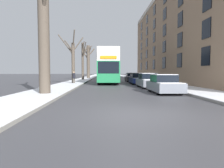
{
  "coord_description": "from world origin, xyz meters",
  "views": [
    {
      "loc": [
        -1.41,
        -6.99,
        1.5
      ],
      "look_at": [
        -0.56,
        14.86,
        0.2
      ],
      "focal_mm": 32.0,
      "sensor_mm": 36.0,
      "label": 1
    }
  ],
  "objects_px": {
    "bare_tree_left_0": "(44,30)",
    "parked_car_3": "(131,78)",
    "bare_tree_left_3": "(88,61)",
    "parked_car_1": "(148,81)",
    "bare_tree_left_2": "(83,59)",
    "bare_tree_left_1": "(73,60)",
    "oncoming_van": "(105,74)",
    "double_decker_bus": "(108,65)",
    "pedestrian_left_sidewalk": "(74,77)",
    "parked_car_2": "(138,79)",
    "parked_car_0": "(164,84)"
  },
  "relations": [
    {
      "from": "bare_tree_left_0",
      "to": "parked_car_3",
      "type": "height_order",
      "value": "bare_tree_left_0"
    },
    {
      "from": "bare_tree_left_3",
      "to": "parked_car_1",
      "type": "height_order",
      "value": "bare_tree_left_3"
    },
    {
      "from": "bare_tree_left_2",
      "to": "bare_tree_left_3",
      "type": "height_order",
      "value": "bare_tree_left_3"
    },
    {
      "from": "bare_tree_left_2",
      "to": "bare_tree_left_1",
      "type": "bearing_deg",
      "value": -90.55
    },
    {
      "from": "bare_tree_left_2",
      "to": "oncoming_van",
      "type": "bearing_deg",
      "value": 59.79
    },
    {
      "from": "bare_tree_left_2",
      "to": "parked_car_3",
      "type": "xyz_separation_m",
      "value": [
        8.14,
        -5.06,
        -3.15
      ]
    },
    {
      "from": "bare_tree_left_3",
      "to": "parked_car_3",
      "type": "xyz_separation_m",
      "value": [
        8.04,
        -15.6,
        -3.48
      ]
    },
    {
      "from": "bare_tree_left_3",
      "to": "double_decker_bus",
      "type": "bearing_deg",
      "value": -78.21
    },
    {
      "from": "parked_car_3",
      "to": "pedestrian_left_sidewalk",
      "type": "height_order",
      "value": "pedestrian_left_sidewalk"
    },
    {
      "from": "bare_tree_left_3",
      "to": "parked_car_3",
      "type": "relative_size",
      "value": 1.7
    },
    {
      "from": "bare_tree_left_1",
      "to": "parked_car_2",
      "type": "distance_m",
      "value": 8.59
    },
    {
      "from": "parked_car_0",
      "to": "parked_car_3",
      "type": "bearing_deg",
      "value": 90.0
    },
    {
      "from": "bare_tree_left_0",
      "to": "bare_tree_left_1",
      "type": "relative_size",
      "value": 1.29
    },
    {
      "from": "oncoming_van",
      "to": "bare_tree_left_3",
      "type": "bearing_deg",
      "value": 137.75
    },
    {
      "from": "parked_car_2",
      "to": "bare_tree_left_3",
      "type": "bearing_deg",
      "value": 110.18
    },
    {
      "from": "parked_car_2",
      "to": "oncoming_van",
      "type": "distance_m",
      "value": 18.75
    },
    {
      "from": "parked_car_1",
      "to": "oncoming_van",
      "type": "xyz_separation_m",
      "value": [
        -4.09,
        24.08,
        0.51
      ]
    },
    {
      "from": "double_decker_bus",
      "to": "pedestrian_left_sidewalk",
      "type": "height_order",
      "value": "double_decker_bus"
    },
    {
      "from": "bare_tree_left_1",
      "to": "parked_car_3",
      "type": "height_order",
      "value": "bare_tree_left_1"
    },
    {
      "from": "bare_tree_left_2",
      "to": "bare_tree_left_3",
      "type": "relative_size",
      "value": 0.9
    },
    {
      "from": "bare_tree_left_2",
      "to": "parked_car_3",
      "type": "height_order",
      "value": "bare_tree_left_2"
    },
    {
      "from": "double_decker_bus",
      "to": "parked_car_2",
      "type": "relative_size",
      "value": 2.26
    },
    {
      "from": "pedestrian_left_sidewalk",
      "to": "oncoming_van",
      "type": "bearing_deg",
      "value": 28.3
    },
    {
      "from": "bare_tree_left_0",
      "to": "bare_tree_left_1",
      "type": "bearing_deg",
      "value": 90.65
    },
    {
      "from": "bare_tree_left_2",
      "to": "double_decker_bus",
      "type": "distance_m",
      "value": 10.63
    },
    {
      "from": "bare_tree_left_0",
      "to": "double_decker_bus",
      "type": "xyz_separation_m",
      "value": [
        4.27,
        13.98,
        -1.69
      ]
    },
    {
      "from": "double_decker_bus",
      "to": "bare_tree_left_2",
      "type": "bearing_deg",
      "value": 114.11
    },
    {
      "from": "parked_car_0",
      "to": "parked_car_1",
      "type": "distance_m",
      "value": 5.24
    },
    {
      "from": "bare_tree_left_3",
      "to": "parked_car_1",
      "type": "bearing_deg",
      "value": -73.8
    },
    {
      "from": "parked_car_2",
      "to": "oncoming_van",
      "type": "relative_size",
      "value": 0.85
    },
    {
      "from": "bare_tree_left_2",
      "to": "oncoming_van",
      "type": "height_order",
      "value": "bare_tree_left_2"
    },
    {
      "from": "bare_tree_left_1",
      "to": "bare_tree_left_2",
      "type": "height_order",
      "value": "bare_tree_left_2"
    },
    {
      "from": "bare_tree_left_2",
      "to": "pedestrian_left_sidewalk",
      "type": "xyz_separation_m",
      "value": [
        0.11,
        -11.87,
        -2.94
      ]
    },
    {
      "from": "double_decker_bus",
      "to": "parked_car_3",
      "type": "relative_size",
      "value": 2.24
    },
    {
      "from": "bare_tree_left_3",
      "to": "parked_car_3",
      "type": "bearing_deg",
      "value": -62.73
    },
    {
      "from": "parked_car_1",
      "to": "parked_car_2",
      "type": "distance_m",
      "value": 5.79
    },
    {
      "from": "bare_tree_left_1",
      "to": "double_decker_bus",
      "type": "bearing_deg",
      "value": 20.01
    },
    {
      "from": "bare_tree_left_1",
      "to": "parked_car_1",
      "type": "xyz_separation_m",
      "value": [
        8.25,
        -5.91,
        -2.42
      ]
    },
    {
      "from": "bare_tree_left_1",
      "to": "oncoming_van",
      "type": "xyz_separation_m",
      "value": [
        4.15,
        18.18,
        -1.91
      ]
    },
    {
      "from": "parked_car_2",
      "to": "parked_car_3",
      "type": "height_order",
      "value": "parked_car_2"
    },
    {
      "from": "parked_car_1",
      "to": "pedestrian_left_sidewalk",
      "type": "relative_size",
      "value": 2.76
    },
    {
      "from": "bare_tree_left_3",
      "to": "bare_tree_left_1",
      "type": "bearing_deg",
      "value": -90.54
    },
    {
      "from": "bare_tree_left_0",
      "to": "parked_car_2",
      "type": "xyz_separation_m",
      "value": [
        8.11,
        12.26,
        -3.49
      ]
    },
    {
      "from": "bare_tree_left_1",
      "to": "bare_tree_left_3",
      "type": "bearing_deg",
      "value": 89.46
    },
    {
      "from": "bare_tree_left_1",
      "to": "parked_car_1",
      "type": "bearing_deg",
      "value": -35.61
    },
    {
      "from": "double_decker_bus",
      "to": "parked_car_0",
      "type": "distance_m",
      "value": 13.44
    },
    {
      "from": "bare_tree_left_1",
      "to": "bare_tree_left_2",
      "type": "xyz_separation_m",
      "value": [
        0.11,
        11.23,
        0.73
      ]
    },
    {
      "from": "bare_tree_left_2",
      "to": "bare_tree_left_3",
      "type": "xyz_separation_m",
      "value": [
        0.1,
        10.54,
        0.33
      ]
    },
    {
      "from": "bare_tree_left_0",
      "to": "pedestrian_left_sidewalk",
      "type": "relative_size",
      "value": 5.33
    },
    {
      "from": "bare_tree_left_3",
      "to": "bare_tree_left_2",
      "type": "bearing_deg",
      "value": -90.54
    }
  ]
}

